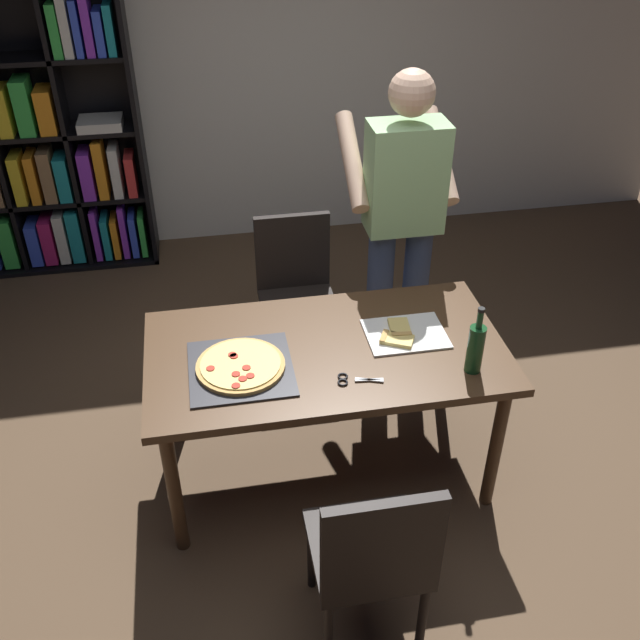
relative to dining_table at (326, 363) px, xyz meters
The scene contains 11 objects.
ground_plane 0.67m from the dining_table, ahead, with size 12.00×12.00×0.00m, color brown.
back_wall 2.70m from the dining_table, 90.00° to the left, with size 6.40×0.10×2.80m, color silver.
dining_table is the anchor object (origin of this frame).
chair_near_camera 0.93m from the dining_table, 90.00° to the right, with size 0.42×0.42×0.90m.
chair_far_side 0.93m from the dining_table, 90.00° to the left, with size 0.42×0.42×0.90m.
bookshelf 2.83m from the dining_table, 122.78° to the left, with size 1.40×0.35×1.95m.
person_serving_pizza 0.93m from the dining_table, 52.91° to the left, with size 0.55×0.54×1.75m.
pepperoni_pizza_on_tray 0.40m from the dining_table, 168.32° to the right, with size 0.44×0.44×0.04m.
pizza_slices_on_towel 0.37m from the dining_table, ahead, with size 0.36×0.28×0.03m.
wine_bottle 0.67m from the dining_table, 23.91° to the right, with size 0.07×0.07×0.32m.
kitchen_scissors 0.26m from the dining_table, 74.36° to the right, with size 0.20×0.09×0.01m.
Camera 1 is at (-0.47, -2.45, 2.66)m, focal length 40.02 mm.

